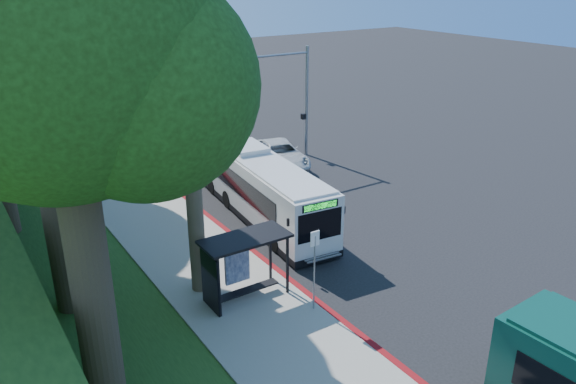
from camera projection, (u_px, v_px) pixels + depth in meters
ground at (344, 226)px, 26.72m from camera, size 140.00×140.00×0.00m
sidewalk at (205, 266)px, 22.97m from camera, size 4.50×70.00×0.12m
red_curb at (307, 294)px, 21.04m from camera, size 0.25×30.00×0.13m
grass_verge at (32, 255)px, 23.95m from camera, size 8.00×70.00×0.06m
bus_shelter at (238, 256)px, 20.13m from camera, size 3.20×1.51×2.55m
stop_sign_pole at (315, 260)px, 19.31m from camera, size 0.35×0.06×3.17m
traffic_signal_pole at (293, 89)px, 34.76m from camera, size 4.10×0.30×7.00m
tree_6 at (61, 56)px, 11.85m from camera, size 7.56×7.20×13.74m
white_bus at (261, 187)px, 27.15m from camera, size 3.36×11.04×3.24m
pickup at (280, 154)px, 34.47m from camera, size 3.73×5.92×1.52m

